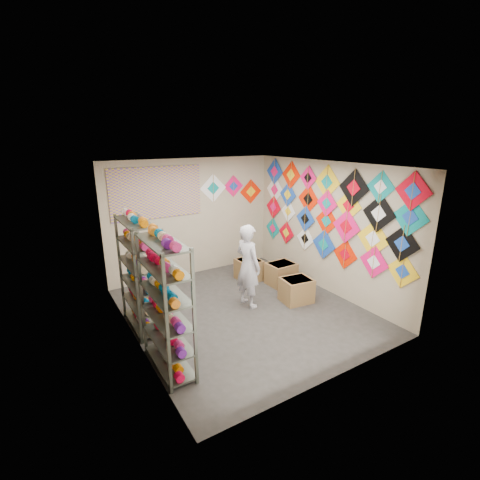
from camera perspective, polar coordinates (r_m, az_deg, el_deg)
ground at (r=6.70m, az=0.62°, el=-11.48°), size 4.50×4.50×0.00m
room_walls at (r=6.10m, az=0.67°, el=2.27°), size 4.50×4.50×4.50m
shelf_rack_front at (r=4.90m, az=-12.03°, el=-10.59°), size 0.40×1.10×1.90m
shelf_rack_back at (r=6.04m, az=-16.25°, el=-5.52°), size 0.40×1.10×1.90m
string_spools at (r=5.42m, az=-14.45°, el=-6.88°), size 0.12×2.36×0.12m
kite_wall_display at (r=7.25m, az=14.45°, el=4.33°), size 0.06×4.22×2.03m
back_wall_kites at (r=8.45m, az=-1.39°, el=8.39°), size 1.69×0.02×0.81m
poster at (r=7.69m, az=-13.47°, el=7.54°), size 2.00×0.01×1.10m
shopkeeper at (r=6.58m, az=1.31°, el=-4.27°), size 0.71×0.58×1.62m
carton_a at (r=7.03m, az=9.23°, el=-8.12°), size 0.63×0.55×0.48m
carton_b at (r=7.77m, az=6.77°, el=-5.50°), size 0.60×0.50×0.48m
carton_c at (r=7.96m, az=1.48°, el=-4.89°), size 0.51×0.56×0.47m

